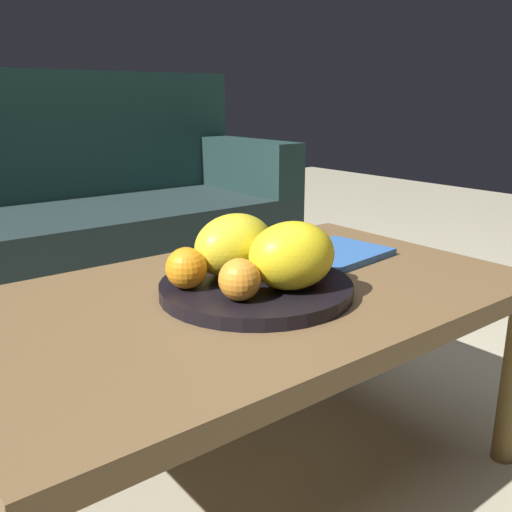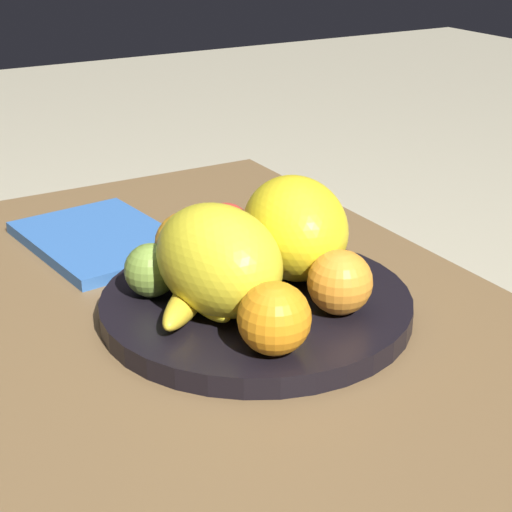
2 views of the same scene
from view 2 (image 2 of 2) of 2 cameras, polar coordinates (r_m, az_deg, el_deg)
coffee_table at (r=0.99m, az=-1.56°, el=-6.54°), size 1.08×0.66×0.44m
fruit_bowl at (r=0.97m, az=0.00°, el=-3.39°), size 0.36×0.36×0.03m
melon_large_front at (r=0.91m, az=-2.61°, el=-0.27°), size 0.18×0.14×0.12m
melon_smaller_beside at (r=0.99m, az=2.70°, el=1.96°), size 0.19×0.16×0.12m
orange_front at (r=0.92m, az=5.81°, el=-1.81°), size 0.07×0.07×0.07m
orange_left at (r=0.83m, az=1.27°, el=-4.33°), size 0.08×0.08×0.08m
orange_right at (r=1.00m, az=-4.70°, el=0.80°), size 0.08×0.08×0.08m
apple_front at (r=0.96m, az=-7.24°, el=-0.97°), size 0.06×0.06×0.06m
apple_left at (r=1.07m, az=-2.09°, el=1.90°), size 0.07×0.07×0.07m
banana_bunch at (r=0.93m, az=-4.36°, el=-2.07°), size 0.16×0.13×0.06m
magazine at (r=1.18m, az=-10.62°, el=1.13°), size 0.27×0.21×0.02m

